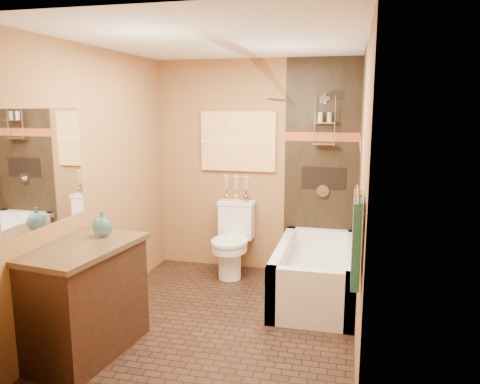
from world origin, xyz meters
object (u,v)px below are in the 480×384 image
(sunset_painting, at_px, (238,141))
(toilet, at_px, (232,239))
(vanity, at_px, (83,299))
(bathtub, at_px, (316,277))

(sunset_painting, bearing_deg, toilet, -90.00)
(toilet, relative_size, vanity, 0.78)
(sunset_painting, xyz_separation_m, bathtub, (1.01, -0.73, -1.33))
(bathtub, relative_size, toilet, 1.77)
(sunset_painting, xyz_separation_m, vanity, (-0.72, -2.26, -1.10))
(bathtub, bearing_deg, toilet, 155.97)
(bathtub, distance_m, toilet, 1.12)
(sunset_painting, distance_m, bathtub, 1.82)
(sunset_painting, height_order, vanity, sunset_painting)
(sunset_painting, relative_size, vanity, 0.83)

